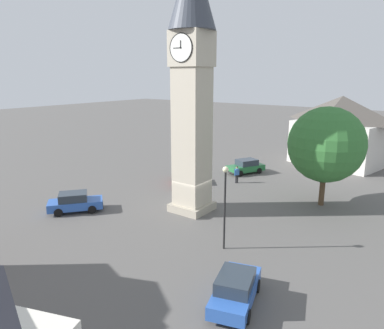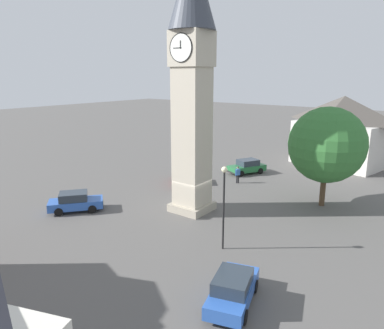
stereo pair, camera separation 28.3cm
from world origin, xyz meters
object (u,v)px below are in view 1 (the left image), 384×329
car_blue_kerb (246,166)px  car_white_side (75,202)px  car_red_corner (236,289)px  pedestrian (237,173)px  tree (326,145)px  lamp_post (225,195)px  car_silver_kerb (182,175)px  clock_tower (192,62)px  building_shop_left (340,130)px

car_blue_kerb → car_white_side: size_ratio=1.04×
car_blue_kerb → car_red_corner: 23.38m
pedestrian → tree: (-8.70, 1.35, 4.04)m
tree → lamp_post: tree is taller
car_blue_kerb → car_silver_kerb: same height
car_silver_kerb → clock_tower: bearing=133.7°
clock_tower → tree: bearing=-137.2°
car_red_corner → lamp_post: (3.30, -4.37, 2.72)m
pedestrian → building_shop_left: size_ratio=0.15×
building_shop_left → tree: bearing=100.6°
pedestrian → building_shop_left: 15.54m
pedestrian → tree: size_ratio=0.21×
clock_tower → car_blue_kerb: (1.85, -12.40, -10.58)m
clock_tower → pedestrian: clock_tower is taller
tree → building_shop_left: bearing=-79.4°
car_red_corner → car_silver_kerb: bearing=-44.9°
car_silver_kerb → pedestrian: (-4.36, -3.19, 0.25)m
pedestrian → building_shop_left: bearing=-112.4°
building_shop_left → lamp_post: size_ratio=2.16×
car_blue_kerb → car_red_corner: size_ratio=1.00×
pedestrian → car_red_corner: bearing=119.3°
car_red_corner → tree: (0.88, -15.73, 4.29)m
clock_tower → car_red_corner: clock_tower is taller
car_red_corner → building_shop_left: size_ratio=0.39×
car_red_corner → lamp_post: bearing=-52.9°
car_white_side → lamp_post: size_ratio=0.82×
car_white_side → tree: size_ratio=0.53×
pedestrian → car_white_side: bearing=65.9°
clock_tower → building_shop_left: size_ratio=1.72×
car_white_side → building_shop_left: building_shop_left is taller
car_silver_kerb → tree: bearing=-172.0°
car_red_corner → building_shop_left: (3.77, -31.16, 3.38)m
building_shop_left → pedestrian: bearing=67.6°
clock_tower → car_blue_kerb: size_ratio=4.37×
car_silver_kerb → tree: 13.87m
car_silver_kerb → car_red_corner: same height
clock_tower → car_blue_kerb: clock_tower is taller
clock_tower → building_shop_left: clock_tower is taller
car_white_side → tree: 20.32m
car_red_corner → pedestrian: bearing=-60.7°
car_silver_kerb → tree: tree is taller
tree → clock_tower: bearing=42.8°
lamp_post → pedestrian: bearing=-63.7°
car_white_side → building_shop_left: size_ratio=0.38×
car_silver_kerb → car_white_side: same height
car_red_corner → car_white_side: 16.21m
car_red_corner → lamp_post: lamp_post is taller
car_silver_kerb → car_red_corner: size_ratio=0.95×
car_white_side → lamp_post: 13.04m
clock_tower → lamp_post: 10.39m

